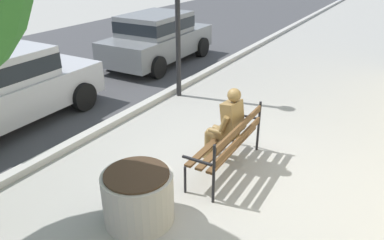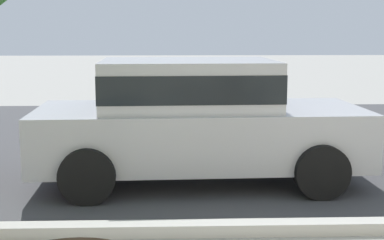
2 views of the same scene
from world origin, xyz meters
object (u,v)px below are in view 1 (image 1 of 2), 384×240
(park_bench, at_px, (230,141))
(parked_car_grey, at_px, (157,37))
(concrete_planter, at_px, (138,197))
(bronze_statue_seated, at_px, (225,126))

(park_bench, bearing_deg, parked_car_grey, 46.53)
(park_bench, height_order, concrete_planter, park_bench)
(park_bench, height_order, bronze_statue_seated, bronze_statue_seated)
(bronze_statue_seated, bearing_deg, concrete_planter, 171.51)
(concrete_planter, bearing_deg, park_bench, -16.33)
(park_bench, distance_m, concrete_planter, 1.79)
(bronze_statue_seated, bearing_deg, park_bench, -138.80)
(parked_car_grey, bearing_deg, bronze_statue_seated, -133.20)
(park_bench, bearing_deg, concrete_planter, 163.67)
(bronze_statue_seated, bearing_deg, parked_car_grey, 46.80)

